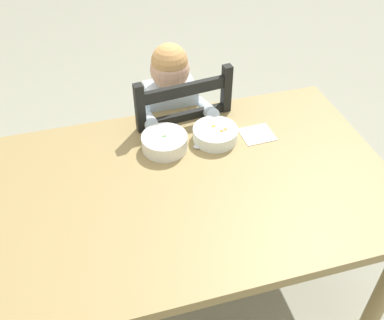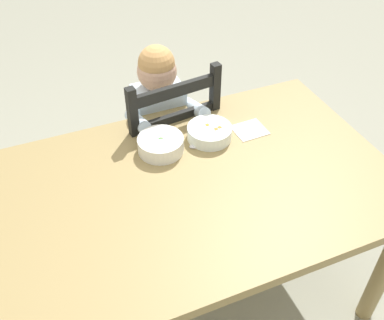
# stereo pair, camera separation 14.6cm
# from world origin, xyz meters

# --- Properties ---
(ground_plane) EXTENTS (8.00, 8.00, 0.00)m
(ground_plane) POSITION_xyz_m (0.00, 0.00, 0.00)
(ground_plane) COLOR gray
(dining_table) EXTENTS (1.50, 0.93, 0.71)m
(dining_table) POSITION_xyz_m (0.00, 0.00, 0.62)
(dining_table) COLOR #957E4C
(dining_table) RESTS_ON ground
(dining_chair) EXTENTS (0.46, 0.46, 0.93)m
(dining_chair) POSITION_xyz_m (0.08, 0.52, 0.46)
(dining_chair) COLOR black
(dining_chair) RESTS_ON ground
(child_figure) EXTENTS (0.32, 0.31, 0.98)m
(child_figure) POSITION_xyz_m (0.07, 0.51, 0.65)
(child_figure) COLOR silver
(child_figure) RESTS_ON ground
(bowl_of_peas) EXTENTS (0.18, 0.18, 0.06)m
(bowl_of_peas) POSITION_xyz_m (-0.03, 0.22, 0.74)
(bowl_of_peas) COLOR white
(bowl_of_peas) RESTS_ON dining_table
(bowl_of_carrots) EXTENTS (0.18, 0.18, 0.05)m
(bowl_of_carrots) POSITION_xyz_m (0.17, 0.22, 0.74)
(bowl_of_carrots) COLOR white
(bowl_of_carrots) RESTS_ON dining_table
(spoon) EXTENTS (0.14, 0.04, 0.01)m
(spoon) POSITION_xyz_m (0.12, 0.18, 0.71)
(spoon) COLOR silver
(spoon) RESTS_ON dining_table
(paper_napkin) EXTENTS (0.13, 0.12, 0.00)m
(paper_napkin) POSITION_xyz_m (0.35, 0.20, 0.71)
(paper_napkin) COLOR white
(paper_napkin) RESTS_ON dining_table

